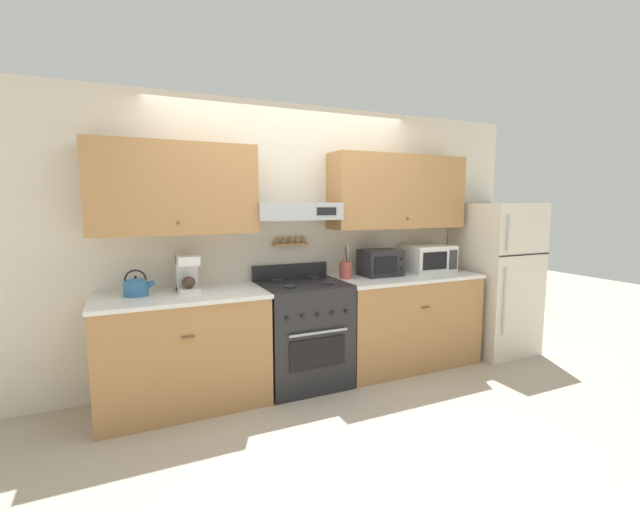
% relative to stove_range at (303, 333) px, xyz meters
% --- Properties ---
extents(ground_plane, '(16.00, 16.00, 0.00)m').
position_rel_stove_range_xyz_m(ground_plane, '(0.00, -0.34, -0.47)').
color(ground_plane, '#B2A38E').
extents(wall_back, '(5.20, 0.46, 2.55)m').
position_rel_stove_range_xyz_m(wall_back, '(0.04, 0.29, 0.99)').
color(wall_back, beige).
rests_on(wall_back, ground_plane).
extents(counter_left, '(1.32, 0.68, 0.92)m').
position_rel_stove_range_xyz_m(counter_left, '(-1.04, 0.01, -0.01)').
color(counter_left, '#AD7A47').
rests_on(counter_left, ground_plane).
extents(counter_right, '(1.48, 0.68, 0.92)m').
position_rel_stove_range_xyz_m(counter_right, '(1.12, 0.01, -0.01)').
color(counter_right, '#AD7A47').
rests_on(counter_right, ground_plane).
extents(stove_range, '(0.75, 0.69, 1.06)m').
position_rel_stove_range_xyz_m(stove_range, '(0.00, 0.00, 0.00)').
color(stove_range, '#232326').
rests_on(stove_range, ground_plane).
extents(refrigerator, '(0.71, 0.77, 1.64)m').
position_rel_stove_range_xyz_m(refrigerator, '(2.27, -0.05, 0.35)').
color(refrigerator, beige).
rests_on(refrigerator, ground_plane).
extents(tea_kettle, '(0.24, 0.19, 0.21)m').
position_rel_stove_range_xyz_m(tea_kettle, '(-1.36, 0.09, 0.52)').
color(tea_kettle, teal).
rests_on(tea_kettle, counter_left).
extents(coffee_maker, '(0.17, 0.26, 0.29)m').
position_rel_stove_range_xyz_m(coffee_maker, '(-0.97, 0.12, 0.60)').
color(coffee_maker, white).
rests_on(coffee_maker, counter_left).
extents(microwave, '(0.49, 0.38, 0.28)m').
position_rel_stove_range_xyz_m(microwave, '(1.48, 0.11, 0.59)').
color(microwave, white).
rests_on(microwave, counter_right).
extents(utensil_crock, '(0.12, 0.12, 0.31)m').
position_rel_stove_range_xyz_m(utensil_crock, '(0.49, 0.09, 0.53)').
color(utensil_crock, '#B24C42').
rests_on(utensil_crock, counter_right).
extents(toaster_oven, '(0.39, 0.30, 0.26)m').
position_rel_stove_range_xyz_m(toaster_oven, '(0.88, 0.09, 0.58)').
color(toaster_oven, '#232326').
rests_on(toaster_oven, counter_right).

